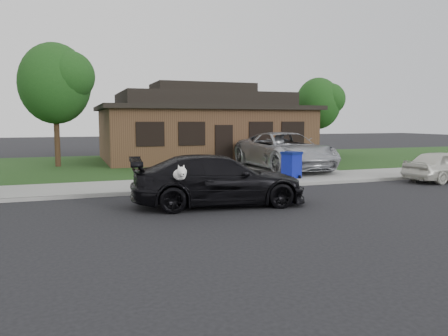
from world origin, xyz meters
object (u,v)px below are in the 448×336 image
object	(u,v)px
sedan	(219,180)
minivan	(284,151)
white_compact	(445,166)
recycling_bin	(291,165)

from	to	relation	value
sedan	minivan	xyz separation A→B (m)	(5.81, 6.96, 0.29)
minivan	white_compact	world-z (taller)	minivan
minivan	white_compact	size ratio (longest dim) A/B	1.72
sedan	minivan	distance (m)	9.07
minivan	recycling_bin	world-z (taller)	minivan
sedan	recycling_bin	bearing A→B (deg)	-43.12
sedan	recycling_bin	world-z (taller)	sedan
sedan	minivan	world-z (taller)	minivan
minivan	white_compact	distance (m)	7.07
white_compact	recycling_bin	world-z (taller)	white_compact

